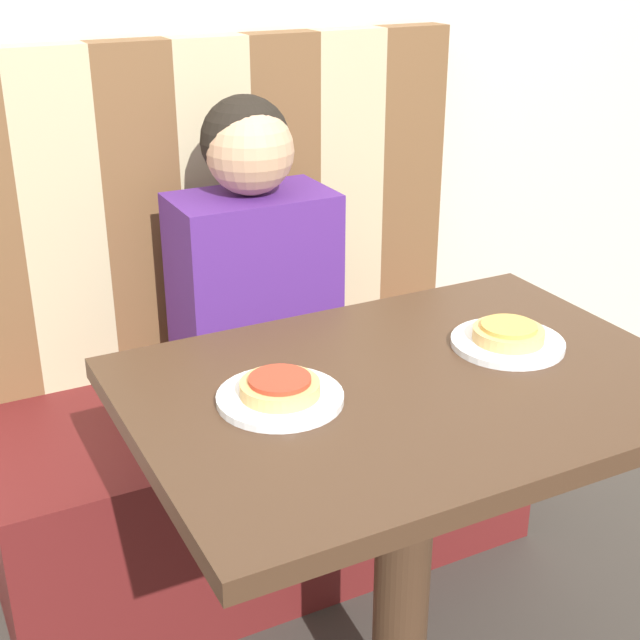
{
  "coord_description": "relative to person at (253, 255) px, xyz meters",
  "views": [
    {
      "loc": [
        -0.7,
        -1.06,
        1.43
      ],
      "look_at": [
        0.0,
        0.32,
        0.75
      ],
      "focal_mm": 50.0,
      "sensor_mm": 36.0,
      "label": 1
    }
  ],
  "objects": [
    {
      "name": "dining_table",
      "position": [
        0.0,
        -0.64,
        -0.13
      ],
      "size": [
        0.89,
        0.63,
        0.77
      ],
      "color": "#422B1C",
      "rests_on": "ground_plane"
    },
    {
      "name": "pizza_left",
      "position": [
        -0.22,
        -0.61,
        0.02
      ],
      "size": [
        0.12,
        0.12,
        0.03
      ],
      "color": "tan",
      "rests_on": "plate_left"
    },
    {
      "name": "booth_backrest",
      "position": [
        0.0,
        0.23,
        0.05
      ],
      "size": [
        1.25,
        0.07,
        0.76
      ],
      "color": "brown",
      "rests_on": "booth_seat"
    },
    {
      "name": "plate_left",
      "position": [
        -0.22,
        -0.61,
        -0.0
      ],
      "size": [
        0.19,
        0.19,
        0.01
      ],
      "color": "white",
      "rests_on": "dining_table"
    },
    {
      "name": "pizza_right",
      "position": [
        0.22,
        -0.61,
        0.02
      ],
      "size": [
        0.12,
        0.12,
        0.03
      ],
      "color": "tan",
      "rests_on": "plate_right"
    },
    {
      "name": "person",
      "position": [
        0.0,
        0.0,
        0.0
      ],
      "size": [
        0.35,
        0.22,
        0.67
      ],
      "color": "#4C237A",
      "rests_on": "booth_seat"
    },
    {
      "name": "plate_right",
      "position": [
        0.22,
        -0.61,
        -0.0
      ],
      "size": [
        0.19,
        0.19,
        0.01
      ],
      "color": "white",
      "rests_on": "dining_table"
    },
    {
      "name": "booth_seat",
      "position": [
        0.0,
        -0.0,
        -0.55
      ],
      "size": [
        1.25,
        0.54,
        0.45
      ],
      "color": "#5B1919",
      "rests_on": "ground_plane"
    }
  ]
}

